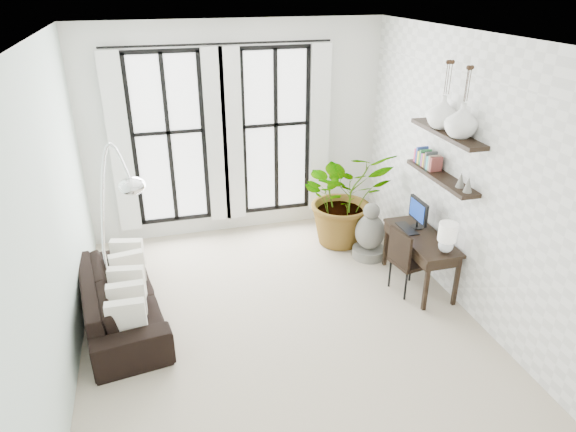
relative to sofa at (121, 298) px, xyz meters
name	(u,v)px	position (x,y,z in m)	size (l,w,h in m)	color
floor	(278,316)	(1.80, -0.41, -0.30)	(5.00, 5.00, 0.00)	#BCAC95
ceiling	(276,37)	(1.80, -0.41, 2.90)	(5.00, 5.00, 0.00)	white
wall_left	(53,217)	(-0.45, -0.41, 1.30)	(5.00, 5.00, 0.00)	silver
wall_right	(462,174)	(4.05, -0.41, 1.30)	(5.00, 5.00, 0.00)	white
wall_back	(236,132)	(1.80, 2.09, 1.30)	(4.50, 4.50, 0.00)	white
windows	(224,137)	(1.60, 2.02, 1.26)	(3.26, 0.13, 2.65)	white
wall_shelves	(442,158)	(3.91, -0.17, 1.42)	(0.25, 1.30, 0.60)	black
sofa	(121,298)	(0.00, 0.00, 0.00)	(2.08, 0.81, 0.61)	black
throw_pillows	(127,283)	(0.10, 0.00, 0.20)	(0.40, 1.52, 0.40)	silver
plant	(344,196)	(3.23, 1.20, 0.45)	(1.35, 1.17, 1.50)	#2D7228
desk	(424,240)	(3.75, -0.26, 0.38)	(0.51, 1.21, 1.11)	black
desk_chair	(405,257)	(3.48, -0.32, 0.20)	(0.49, 0.49, 0.89)	black
arc_lamp	(120,217)	(0.12, 0.05, 1.01)	(0.71, 0.32, 2.17)	silver
buddha	(370,235)	(3.43, 0.64, 0.05)	(0.47, 0.47, 0.85)	slate
vase_a	(462,120)	(3.91, -0.46, 1.96)	(0.37, 0.37, 0.38)	white
vase_b	(443,112)	(3.91, -0.06, 1.96)	(0.37, 0.37, 0.38)	white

